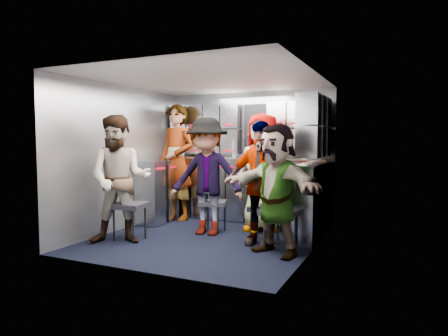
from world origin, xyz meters
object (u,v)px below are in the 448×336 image
at_px(attendant_arc_d, 260,183).
at_px(jump_seat_center, 267,200).
at_px(attendant_arc_e, 276,189).
at_px(jump_seat_mid_right, 265,210).
at_px(jump_seat_near_left, 129,207).
at_px(jump_seat_near_right, 280,214).
at_px(attendant_arc_b, 207,176).
at_px(attendant_arc_a, 120,179).
at_px(attendant_arc_c, 263,172).
at_px(jump_seat_mid_left, 213,205).
at_px(attendant_standing, 177,162).

bearing_deg(attendant_arc_d, jump_seat_center, 107.61).
height_order(attendant_arc_d, attendant_arc_e, attendant_arc_d).
bearing_deg(jump_seat_mid_right, jump_seat_near_left, -157.27).
xyz_separation_m(jump_seat_near_right, attendant_arc_b, (-1.16, 0.36, 0.38)).
xyz_separation_m(jump_seat_mid_right, attendant_arc_a, (-1.63, -0.86, 0.41)).
relative_size(jump_seat_mid_right, attendant_arc_b, 0.28).
xyz_separation_m(jump_seat_near_left, attendant_arc_c, (1.41, 1.25, 0.41)).
xyz_separation_m(jump_seat_mid_left, jump_seat_mid_right, (0.85, -0.20, 0.02)).
xyz_separation_m(attendant_standing, attendant_arc_e, (2.09, -1.27, -0.19)).
bearing_deg(attendant_arc_d, jump_seat_near_left, -158.96).
relative_size(jump_seat_mid_left, jump_seat_near_right, 0.95).
relative_size(jump_seat_near_right, attendant_arc_e, 0.32).
xyz_separation_m(jump_seat_mid_left, attendant_arc_e, (1.16, -0.72, 0.36)).
distance_m(jump_seat_mid_right, attendant_arc_b, 0.94).
relative_size(jump_seat_near_right, attendant_arc_a, 0.30).
relative_size(attendant_arc_b, attendant_arc_c, 0.95).
distance_m(attendant_standing, attendant_arc_b, 1.19).
height_order(attendant_arc_b, attendant_arc_c, attendant_arc_c).
distance_m(jump_seat_mid_left, jump_seat_near_right, 1.28).
bearing_deg(jump_seat_mid_left, attendant_arc_e, -31.71).
bearing_deg(attendant_arc_d, attendant_arc_c, 110.74).
distance_m(jump_seat_mid_left, attendant_standing, 1.22).
distance_m(jump_seat_mid_right, attendant_arc_a, 1.89).
bearing_deg(attendant_standing, jump_seat_near_right, -15.97).
distance_m(jump_seat_near_right, attendant_arc_d, 0.49).
bearing_deg(jump_seat_mid_right, attendant_standing, 157.24).
height_order(jump_seat_near_left, jump_seat_mid_left, jump_seat_near_left).
bearing_deg(attendant_arc_e, jump_seat_mid_right, 144.36).
bearing_deg(jump_seat_center, jump_seat_near_right, -63.74).
distance_m(attendant_arc_a, attendant_arc_b, 1.18).
distance_m(jump_seat_center, attendant_standing, 1.64).
bearing_deg(attendant_arc_a, jump_seat_near_right, -12.97).
xyz_separation_m(jump_seat_center, jump_seat_near_right, (0.54, -1.09, 0.01)).
distance_m(jump_seat_near_left, attendant_standing, 1.53).
height_order(jump_seat_near_left, attendant_standing, attendant_standing).
bearing_deg(jump_seat_mid_right, attendant_arc_c, 111.76).
height_order(attendant_arc_b, attendant_arc_e, attendant_arc_b).
xyz_separation_m(jump_seat_mid_right, attendant_arc_c, (-0.23, 0.57, 0.44)).
distance_m(jump_seat_mid_right, attendant_standing, 2.01).
bearing_deg(attendant_standing, attendant_arc_b, -26.59).
distance_m(jump_seat_center, attendant_arc_b, 1.04).
height_order(jump_seat_near_left, attendant_arc_b, attendant_arc_b).
relative_size(jump_seat_mid_right, attendant_standing, 0.24).
bearing_deg(jump_seat_center, attendant_arc_a, -131.09).
bearing_deg(attendant_arc_e, attendant_arc_a, -146.40).
distance_m(jump_seat_near_right, attendant_arc_a, 2.05).
distance_m(jump_seat_mid_right, attendant_arc_c, 0.75).
bearing_deg(jump_seat_near_left, attendant_arc_e, 4.82).
xyz_separation_m(jump_seat_near_left, attendant_arc_d, (1.63, 0.50, 0.34)).
xyz_separation_m(jump_seat_near_left, attendant_arc_b, (0.78, 0.70, 0.38)).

